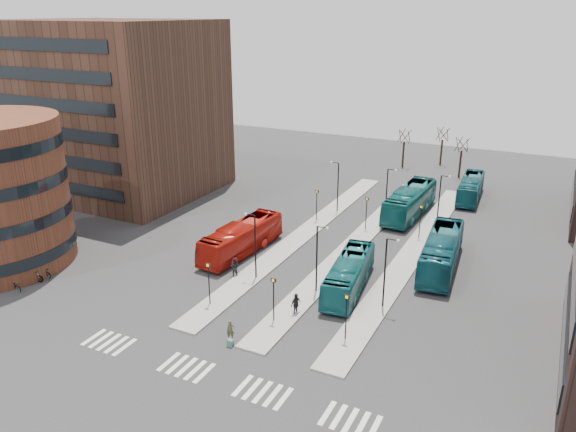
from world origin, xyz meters
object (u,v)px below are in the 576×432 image
at_px(suitcase, 230,343).
at_px(bicycle_far, 44,272).
at_px(commuter_b, 296,304).
at_px(teal_bus_c, 441,252).
at_px(commuter_c, 332,296).
at_px(teal_bus_b, 410,201).
at_px(bicycle_near, 16,286).
at_px(bicycle_mid, 34,276).
at_px(teal_bus_d, 471,188).
at_px(traveller, 230,330).
at_px(teal_bus_a, 349,274).
at_px(red_bus, 241,238).
at_px(commuter_a, 235,267).

height_order(suitcase, bicycle_far, bicycle_far).
bearing_deg(commuter_b, suitcase, 176.15).
bearing_deg(teal_bus_c, commuter_c, -125.62).
distance_m(teal_bus_b, commuter_b, 27.12).
height_order(bicycle_near, bicycle_mid, bicycle_mid).
distance_m(teal_bus_d, commuter_c, 34.19).
height_order(commuter_b, bicycle_mid, commuter_b).
bearing_deg(traveller, commuter_b, 26.26).
relative_size(commuter_b, commuter_c, 1.30).
bearing_deg(teal_bus_a, traveller, -121.21).
bearing_deg(suitcase, traveller, 120.44).
distance_m(teal_bus_d, bicycle_mid, 52.23).
bearing_deg(red_bus, commuter_c, -20.80).
distance_m(teal_bus_c, bicycle_near, 38.52).
bearing_deg(bicycle_far, commuter_c, -72.04).
bearing_deg(teal_bus_d, commuter_c, -102.57).
distance_m(traveller, bicycle_mid, 20.89).
height_order(suitcase, commuter_b, commuter_b).
xyz_separation_m(teal_bus_b, teal_bus_d, (5.42, 9.64, -0.29)).
height_order(teal_bus_a, bicycle_near, teal_bus_a).
relative_size(commuter_c, bicycle_far, 0.78).
relative_size(bicycle_near, bicycle_mid, 0.86).
distance_m(commuter_b, bicycle_mid, 24.26).
xyz_separation_m(teal_bus_d, commuter_b, (-7.45, -36.67, -0.51)).
distance_m(red_bus, bicycle_mid, 19.37).
distance_m(teal_bus_a, commuter_a, 10.59).
height_order(teal_bus_c, traveller, teal_bus_c).
bearing_deg(teal_bus_d, bicycle_far, -130.58).
bearing_deg(traveller, teal_bus_a, 29.66).
bearing_deg(teal_bus_c, suitcase, -122.95).
xyz_separation_m(bicycle_near, bicycle_far, (0.00, 2.94, 0.07)).
bearing_deg(bicycle_far, commuter_a, -60.29).
relative_size(teal_bus_a, teal_bus_d, 1.01).
xyz_separation_m(teal_bus_a, bicycle_mid, (-25.94, -11.25, -0.92)).
xyz_separation_m(teal_bus_c, commuter_c, (-6.60, -11.01, -0.97)).
bearing_deg(teal_bus_b, commuter_b, -91.62).
xyz_separation_m(commuter_b, bicycle_mid, (-23.68, -5.26, -0.39)).
height_order(teal_bus_d, commuter_b, teal_bus_d).
bearing_deg(commuter_b, commuter_a, 81.11).
relative_size(commuter_a, bicycle_near, 1.12).
bearing_deg(red_bus, bicycle_far, -132.13).
height_order(bicycle_near, bicycle_far, bicycle_far).
relative_size(teal_bus_c, bicycle_far, 6.53).
xyz_separation_m(teal_bus_d, commuter_c, (-5.51, -33.74, -0.73)).
distance_m(suitcase, bicycle_near, 21.39).
height_order(red_bus, bicycle_far, red_bus).
relative_size(teal_bus_a, bicycle_mid, 5.74).
distance_m(suitcase, commuter_b, 6.67).
distance_m(commuter_a, bicycle_mid, 18.05).
bearing_deg(suitcase, teal_bus_c, 61.60).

